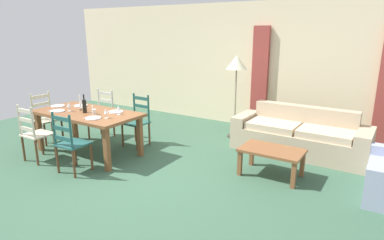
% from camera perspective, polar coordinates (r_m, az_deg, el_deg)
% --- Properties ---
extents(ground_plane, '(9.60, 9.60, 0.02)m').
position_cam_1_polar(ground_plane, '(5.27, -8.89, -8.62)').
color(ground_plane, '#355842').
extents(wall_far, '(9.60, 0.16, 2.70)m').
position_cam_1_polar(wall_far, '(7.64, 7.32, 9.46)').
color(wall_far, beige).
rests_on(wall_far, ground_plane).
extents(curtain_panel_left, '(0.35, 0.08, 2.20)m').
position_cam_1_polar(curtain_panel_left, '(7.28, 11.61, 7.01)').
color(curtain_panel_left, '#9B3B35').
rests_on(curtain_panel_left, ground_plane).
extents(dining_table, '(1.90, 0.96, 0.75)m').
position_cam_1_polar(dining_table, '(5.97, -17.70, 0.54)').
color(dining_table, brown).
rests_on(dining_table, ground_plane).
extents(dining_chair_near_left, '(0.42, 0.40, 0.96)m').
position_cam_1_polar(dining_chair_near_left, '(5.97, -25.58, -2.10)').
color(dining_chair_near_left, beige).
rests_on(dining_chair_near_left, ground_plane).
extents(dining_chair_near_right, '(0.44, 0.42, 0.96)m').
position_cam_1_polar(dining_chair_near_right, '(5.26, -20.33, -3.74)').
color(dining_chair_near_right, '#225552').
rests_on(dining_chair_near_right, ground_plane).
extents(dining_chair_far_left, '(0.45, 0.43, 0.96)m').
position_cam_1_polar(dining_chair_far_left, '(6.86, -15.25, 0.98)').
color(dining_chair_far_left, beige).
rests_on(dining_chair_far_left, ground_plane).
extents(dining_chair_far_right, '(0.43, 0.41, 0.96)m').
position_cam_1_polar(dining_chair_far_right, '(6.23, -9.42, -0.09)').
color(dining_chair_far_right, '#215449').
rests_on(dining_chair_far_right, ground_plane).
extents(dining_chair_head_west, '(0.42, 0.44, 0.96)m').
position_cam_1_polar(dining_chair_head_west, '(6.94, -23.97, 0.36)').
color(dining_chair_head_west, beige).
rests_on(dining_chair_head_west, ground_plane).
extents(dinner_plate_near_left, '(0.24, 0.24, 0.02)m').
position_cam_1_polar(dinner_plate_near_left, '(6.15, -22.26, 1.46)').
color(dinner_plate_near_left, white).
rests_on(dinner_plate_near_left, dining_table).
extents(fork_near_left, '(0.02, 0.17, 0.01)m').
position_cam_1_polar(fork_near_left, '(6.27, -23.06, 1.57)').
color(fork_near_left, silver).
rests_on(fork_near_left, dining_table).
extents(dinner_plate_near_right, '(0.24, 0.24, 0.02)m').
position_cam_1_polar(dinner_plate_near_right, '(5.45, -16.71, 0.31)').
color(dinner_plate_near_right, white).
rests_on(dinner_plate_near_right, dining_table).
extents(fork_near_right, '(0.02, 0.17, 0.01)m').
position_cam_1_polar(fork_near_right, '(5.57, -17.72, 0.46)').
color(fork_near_right, silver).
rests_on(fork_near_right, dining_table).
extents(dinner_plate_far_left, '(0.24, 0.24, 0.02)m').
position_cam_1_polar(dinner_plate_far_left, '(6.44, -18.68, 2.38)').
color(dinner_plate_far_left, white).
rests_on(dinner_plate_far_left, dining_table).
extents(fork_far_left, '(0.03, 0.17, 0.01)m').
position_cam_1_polar(fork_far_left, '(6.56, -19.51, 2.47)').
color(fork_far_left, silver).
rests_on(fork_far_left, dining_table).
extents(dinner_plate_far_right, '(0.24, 0.24, 0.02)m').
position_cam_1_polar(dinner_plate_far_right, '(5.78, -13.00, 1.40)').
color(dinner_plate_far_right, white).
rests_on(dinner_plate_far_right, dining_table).
extents(fork_far_right, '(0.03, 0.17, 0.01)m').
position_cam_1_polar(fork_far_right, '(5.89, -14.03, 1.52)').
color(fork_far_right, silver).
rests_on(fork_far_right, dining_table).
extents(dinner_plate_head_west, '(0.24, 0.24, 0.02)m').
position_cam_1_polar(dinner_plate_head_west, '(6.55, -22.19, 2.26)').
color(dinner_plate_head_west, white).
rests_on(dinner_plate_head_west, dining_table).
extents(fork_head_west, '(0.03, 0.17, 0.01)m').
position_cam_1_polar(fork_head_west, '(6.68, -22.95, 2.35)').
color(fork_head_west, silver).
rests_on(fork_head_west, dining_table).
extents(wine_bottle, '(0.07, 0.07, 0.32)m').
position_cam_1_polar(wine_bottle, '(5.88, -18.11, 2.34)').
color(wine_bottle, black).
rests_on(wine_bottle, dining_table).
extents(wine_glass_near_left, '(0.06, 0.06, 0.16)m').
position_cam_1_polar(wine_glass_near_left, '(6.07, -20.54, 2.45)').
color(wine_glass_near_left, white).
rests_on(wine_glass_near_left, dining_table).
extents(wine_glass_near_right, '(0.06, 0.06, 0.16)m').
position_cam_1_polar(wine_glass_near_right, '(5.40, -14.70, 1.42)').
color(wine_glass_near_right, white).
rests_on(wine_glass_near_right, dining_table).
extents(wine_glass_far_left, '(0.06, 0.06, 0.16)m').
position_cam_1_polar(wine_glass_far_left, '(6.25, -18.71, 2.96)').
color(wine_glass_far_left, white).
rests_on(wine_glass_far_left, dining_table).
extents(wine_glass_far_right, '(0.06, 0.06, 0.16)m').
position_cam_1_polar(wine_glass_far_right, '(5.58, -12.61, 2.00)').
color(wine_glass_far_right, white).
rests_on(wine_glass_far_right, dining_table).
extents(coffee_cup_primary, '(0.07, 0.07, 0.09)m').
position_cam_1_polar(coffee_cup_primary, '(5.72, -16.55, 1.37)').
color(coffee_cup_primary, beige).
rests_on(coffee_cup_primary, dining_table).
extents(candle_tall, '(0.05, 0.05, 0.28)m').
position_cam_1_polar(candle_tall, '(6.08, -18.78, 2.34)').
color(candle_tall, '#998C66').
rests_on(candle_tall, dining_table).
extents(candle_short, '(0.05, 0.05, 0.14)m').
position_cam_1_polar(candle_short, '(5.77, -16.81, 1.39)').
color(candle_short, '#998C66').
rests_on(candle_short, dining_table).
extents(couch, '(2.29, 0.84, 0.80)m').
position_cam_1_polar(couch, '(6.12, 18.15, -2.75)').
color(couch, tan).
rests_on(couch, ground_plane).
extents(coffee_table, '(0.90, 0.56, 0.42)m').
position_cam_1_polar(coffee_table, '(5.02, 13.62, -5.60)').
color(coffee_table, brown).
rests_on(coffee_table, ground_plane).
extents(standing_lamp, '(0.40, 0.40, 1.64)m').
position_cam_1_polar(standing_lamp, '(6.50, 7.71, 8.99)').
color(standing_lamp, '#332D28').
rests_on(standing_lamp, ground_plane).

